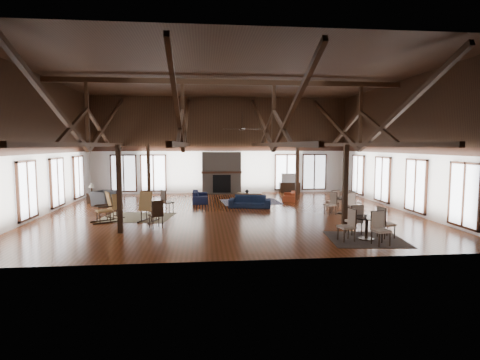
{
  "coord_description": "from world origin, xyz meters",
  "views": [
    {
      "loc": [
        -1.13,
        -16.55,
        3.04
      ],
      "look_at": [
        0.6,
        1.0,
        1.38
      ],
      "focal_mm": 28.0,
      "sensor_mm": 36.0,
      "label": 1
    }
  ],
  "objects": [
    {
      "name": "rocking_chair_b",
      "position": [
        -3.35,
        -1.67,
        0.57
      ],
      "size": [
        0.81,
        1.06,
        1.21
      ],
      "rotation": [
        0.0,
        0.0,
        -0.38
      ],
      "color": "brown",
      "rests_on": "floor"
    },
    {
      "name": "rocking_chair_c",
      "position": [
        -4.95,
        -1.57,
        0.56
      ],
      "size": [
        1.05,
        0.88,
        1.2
      ],
      "rotation": [
        0.0,
        0.0,
        2.08
      ],
      "color": "brown",
      "rests_on": "floor"
    },
    {
      "name": "wall_left",
      "position": [
        -8.0,
        0.0,
        3.0
      ],
      "size": [
        0.02,
        14.0,
        6.0
      ],
      "primitive_type": "cube",
      "color": "silver",
      "rests_on": "floor"
    },
    {
      "name": "side_table_lamp",
      "position": [
        -6.91,
        3.37,
        0.41
      ],
      "size": [
        0.42,
        0.42,
        1.08
      ],
      "color": "black",
      "rests_on": "floor"
    },
    {
      "name": "side_chair_b",
      "position": [
        -2.83,
        -2.93,
        0.6
      ],
      "size": [
        0.59,
        0.59,
        1.04
      ],
      "rotation": [
        0.0,
        0.0,
        0.49
      ],
      "color": "black",
      "rests_on": "floor"
    },
    {
      "name": "armchair",
      "position": [
        -6.12,
        2.67,
        0.37
      ],
      "size": [
        1.43,
        1.36,
        0.73
      ],
      "primitive_type": "imported",
      "rotation": [
        0.0,
        0.0,
        1.15
      ],
      "color": "#2D2E30",
      "rests_on": "floor"
    },
    {
      "name": "wall_right",
      "position": [
        8.0,
        0.0,
        3.0
      ],
      "size": [
        0.02,
        14.0,
        6.0
      ],
      "primitive_type": "cube",
      "color": "silver",
      "rests_on": "floor"
    },
    {
      "name": "rug_tan",
      "position": [
        -3.93,
        -0.7,
        0.01
      ],
      "size": [
        3.19,
        2.69,
        0.01
      ],
      "primitive_type": "cube",
      "rotation": [
        0.0,
        0.0,
        -0.17
      ],
      "color": "tan",
      "rests_on": "floor"
    },
    {
      "name": "sofa_navy_left",
      "position": [
        -1.31,
        3.32,
        0.29
      ],
      "size": [
        2.02,
        0.79,
        0.59
      ],
      "primitive_type": "imported",
      "rotation": [
        0.0,
        0.0,
        1.57
      ],
      "color": "#131835",
      "rests_on": "floor"
    },
    {
      "name": "vase",
      "position": [
        1.17,
        2.98,
        0.61
      ],
      "size": [
        0.23,
        0.23,
        0.21
      ],
      "primitive_type": "imported",
      "rotation": [
        0.0,
        0.0,
        -0.19
      ],
      "color": "#B2B2B2",
      "rests_on": "coffee_table"
    },
    {
      "name": "side_chair_a",
      "position": [
        -2.82,
        0.16,
        0.61
      ],
      "size": [
        0.61,
        0.61,
        1.05
      ],
      "rotation": [
        0.0,
        0.0,
        -0.97
      ],
      "color": "black",
      "rests_on": "floor"
    },
    {
      "name": "wall_front",
      "position": [
        0.0,
        -7.0,
        3.0
      ],
      "size": [
        16.0,
        0.02,
        6.0
      ],
      "primitive_type": "cube",
      "color": "silver",
      "rests_on": "floor"
    },
    {
      "name": "tv_console",
      "position": [
        4.34,
        6.75,
        0.32
      ],
      "size": [
        1.29,
        0.48,
        0.65
      ],
      "primitive_type": "cube",
      "color": "black",
      "rests_on": "floor"
    },
    {
      "name": "coffee_table",
      "position": [
        1.29,
        2.95,
        0.45
      ],
      "size": [
        1.42,
        0.9,
        0.51
      ],
      "rotation": [
        0.0,
        0.0,
        -0.19
      ],
      "color": "brown",
      "rests_on": "floor"
    },
    {
      "name": "floor",
      "position": [
        0.0,
        0.0,
        0.0
      ],
      "size": [
        16.0,
        16.0,
        0.0
      ],
      "primitive_type": "plane",
      "color": "#632B14",
      "rests_on": "ground"
    },
    {
      "name": "sofa_navy_front",
      "position": [
        1.11,
        1.31,
        0.29
      ],
      "size": [
        2.13,
        1.21,
        0.59
      ],
      "primitive_type": "imported",
      "rotation": [
        0.0,
        0.0,
        -0.22
      ],
      "color": "#15203A",
      "rests_on": "floor"
    },
    {
      "name": "ceiling_fan",
      "position": [
        0.5,
        -1.0,
        3.73
      ],
      "size": [
        1.6,
        1.6,
        0.75
      ],
      "color": "black",
      "rests_on": "roof_truss"
    },
    {
      "name": "ceiling",
      "position": [
        0.0,
        0.0,
        6.0
      ],
      "size": [
        16.0,
        14.0,
        0.02
      ],
      "primitive_type": "cube",
      "color": "black",
      "rests_on": "wall_back"
    },
    {
      "name": "rug_navy",
      "position": [
        1.38,
        3.08,
        0.01
      ],
      "size": [
        3.23,
        2.55,
        0.01
      ],
      "primitive_type": "cube",
      "rotation": [
        0.0,
        0.0,
        0.09
      ],
      "color": "#1D1C4F",
      "rests_on": "floor"
    },
    {
      "name": "sofa_orange",
      "position": [
        3.56,
        3.41,
        0.24
      ],
      "size": [
        1.77,
        1.06,
        0.48
      ],
      "primitive_type": "imported",
      "rotation": [
        0.0,
        0.0,
        -1.84
      ],
      "color": "#A74020",
      "rests_on": "floor"
    },
    {
      "name": "television",
      "position": [
        4.33,
        6.75,
        0.94
      ],
      "size": [
        1.02,
        0.2,
        0.59
      ],
      "primitive_type": "imported",
      "rotation": [
        0.0,
        0.0,
        -0.07
      ],
      "color": "#B2B2B2",
      "rests_on": "tv_console"
    },
    {
      "name": "roof_truss",
      "position": [
        0.0,
        0.0,
        4.03
      ],
      "size": [
        15.6,
        14.07,
        3.14
      ],
      "color": "black",
      "rests_on": "wall_back"
    },
    {
      "name": "cafe_table_near",
      "position": [
        4.08,
        -5.19,
        0.51
      ],
      "size": [
        1.99,
        1.99,
        1.02
      ],
      "rotation": [
        0.0,
        0.0,
        0.17
      ],
      "color": "black",
      "rests_on": "floor"
    },
    {
      "name": "cup_far",
      "position": [
        4.96,
        -0.73,
        0.75
      ],
      "size": [
        0.15,
        0.15,
        0.1
      ],
      "primitive_type": "imported",
      "rotation": [
        0.0,
        0.0,
        -0.24
      ],
      "color": "#B2B2B2",
      "rests_on": "cafe_table_far"
    },
    {
      "name": "rocking_chair_a",
      "position": [
        -4.76,
        -0.75,
        0.48
      ],
      "size": [
        0.86,
        0.85,
        1.02
      ],
      "rotation": [
        0.0,
        0.0,
        0.81
      ],
      "color": "brown",
      "rests_on": "floor"
    },
    {
      "name": "fireplace",
      "position": [
        0.0,
        6.67,
        1.29
      ],
      "size": [
        2.5,
        0.69,
        2.6
      ],
      "color": "#756759",
      "rests_on": "floor"
    },
    {
      "name": "rug_dark",
      "position": [
        4.08,
        -5.19,
        0.01
      ],
      "size": [
        2.57,
        2.38,
        0.01
      ],
      "primitive_type": "cube",
      "rotation": [
        0.0,
        0.0,
        -0.11
      ],
      "color": "black",
      "rests_on": "floor"
    },
    {
      "name": "cup_near",
      "position": [
        4.0,
        -5.25,
        0.78
      ],
      "size": [
        0.14,
        0.14,
        0.09
      ],
      "primitive_type": "imported",
      "rotation": [
        0.0,
        0.0,
        0.23
      ],
      "color": "#B2B2B2",
      "rests_on": "cafe_table_near"
    },
    {
      "name": "post_grid",
      "position": [
        0.0,
        0.0,
        1.52
      ],
      "size": [
        8.16,
        7.16,
        3.05
      ],
      "color": "black",
      "rests_on": "floor"
    },
    {
      "name": "wall_back",
      "position": [
        0.0,
        7.0,
        3.0
      ],
      "size": [
        16.0,
        0.02,
        6.0
      ],
      "primitive_type": "cube",
      "color": "silver",
      "rests_on": "floor"
    },
    {
      "name": "cafe_table_far",
      "position": [
        5.03,
        -0.65,
        0.48
      ],
      "size": [
        1.89,
        1.89,
        0.97
      ],
      "rotation": [
        0.0,
        0.0,
        0.33
      ],
      "color": "black",
      "rests_on": "floor"
    }
  ]
}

